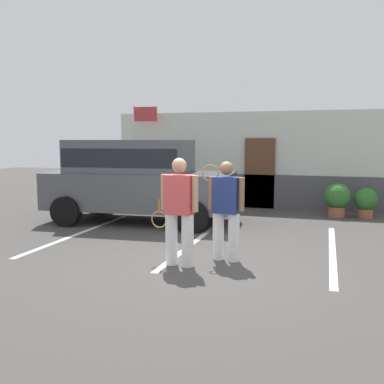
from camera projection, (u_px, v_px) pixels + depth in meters
name	position (u px, v px, depth m)	size (l,w,h in m)	color
ground_plane	(195.00, 264.00, 7.20)	(40.00, 40.00, 0.00)	#423F3D
parking_stripe_0	(81.00, 233.00, 9.55)	(0.12, 4.40, 0.01)	silver
parking_stripe_1	(195.00, 241.00, 8.76)	(0.12, 4.40, 0.01)	silver
parking_stripe_2	(332.00, 251.00, 7.97)	(0.12, 4.40, 0.01)	silver
house_frontage	(257.00, 163.00, 13.11)	(8.95, 0.40, 2.89)	silver
parked_suv	(137.00, 176.00, 10.78)	(4.74, 2.47, 2.05)	#4C4F54
tennis_player_man	(179.00, 211.00, 7.00)	(0.90, 0.32, 1.77)	white
tennis_player_woman	(226.00, 209.00, 7.29)	(0.76, 0.31, 1.70)	white
potted_plant_by_porch	(337.00, 198.00, 11.51)	(0.68, 0.68, 0.90)	#9E5638
potted_plant_secondary	(366.00, 201.00, 11.38)	(0.59, 0.59, 0.78)	#9E5638
flag_pole	(140.00, 136.00, 13.70)	(0.80, 0.06, 3.13)	silver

